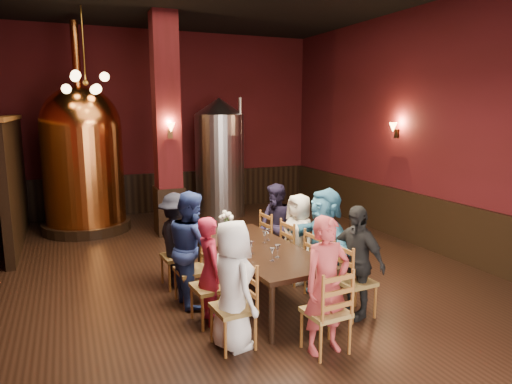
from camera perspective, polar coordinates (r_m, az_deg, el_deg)
name	(u,v)px	position (r m, az deg, el deg)	size (l,w,h in m)	color
room	(225,133)	(6.96, -3.90, 7.36)	(10.00, 10.02, 4.50)	black
wainscot_right	(422,221)	(9.28, 20.09, -3.43)	(0.08, 9.90, 1.00)	black
wainscot_back	(163,192)	(11.94, -11.51, -0.03)	(7.90, 0.08, 1.00)	black
column	(167,127)	(9.58, -11.10, 8.01)	(0.58, 0.58, 4.50)	#460F13
partition	(14,183)	(9.93, -27.98, 0.97)	(0.22, 3.50, 2.40)	black
pendant_cluster	(86,83)	(9.50, -20.52, 12.67)	(0.90, 0.90, 1.70)	#A57226
sconce_wall	(397,130)	(9.61, 17.21, 7.45)	(0.20, 0.20, 0.36)	black
sconce_column	(170,130)	(9.29, -10.71, 7.65)	(0.20, 0.20, 0.36)	black
dining_table	(259,252)	(6.29, 0.39, -7.47)	(1.19, 2.47, 0.75)	black
chair_0	(233,307)	(5.18, -2.88, -14.21)	(0.46, 0.46, 0.92)	brown
person_0	(233,285)	(5.08, -2.91, -11.52)	(0.71, 0.46, 1.44)	white
chair_1	(210,287)	(5.75, -5.72, -11.69)	(0.46, 0.46, 0.92)	brown
person_1	(210,270)	(5.67, -5.76, -9.71)	(0.49, 0.32, 1.34)	#A21B37
chair_2	(192,270)	(6.33, -7.96, -9.63)	(0.46, 0.46, 0.92)	brown
person_2	(192,248)	(6.23, -8.04, -6.92)	(0.75, 0.37, 1.55)	navy
chair_3	(177,256)	(6.93, -9.83, -7.89)	(0.46, 0.46, 0.92)	brown
person_3	(177,240)	(6.86, -9.90, -5.94)	(0.91, 0.52, 1.41)	black
chair_4	(355,281)	(6.03, 12.26, -10.81)	(0.46, 0.46, 0.92)	brown
person_4	(356,261)	(5.94, 12.36, -8.45)	(0.85, 0.35, 1.44)	black
chair_5	(324,265)	(6.52, 8.47, -9.03)	(0.46, 0.46, 0.92)	brown
person_5	(324,243)	(6.42, 8.55, -6.35)	(1.44, 0.46, 1.56)	teal
chair_6	(298,252)	(7.04, 5.31, -7.49)	(0.46, 0.46, 0.92)	brown
person_6	(299,238)	(6.97, 5.34, -5.76)	(0.67, 0.43, 1.36)	silver
chair_7	(276,241)	(7.58, 2.56, -6.13)	(0.46, 0.46, 0.92)	brown
person_7	(277,227)	(7.52, 2.58, -4.34)	(0.69, 0.34, 1.41)	#1D1831
chair_8	(326,311)	(5.14, 8.73, -14.52)	(0.46, 0.46, 0.92)	brown
person_8	(327,285)	(5.02, 8.82, -11.46)	(0.55, 0.36, 1.51)	#A9383B
copper_kettle	(83,157)	(10.39, -20.83, 4.06)	(2.01, 2.01, 4.37)	black
steel_vessel	(220,158)	(11.18, -4.55, 4.30)	(1.33, 1.33, 2.87)	#B2B2B7
rose_vase	(227,219)	(6.83, -3.63, -3.37)	(0.22, 0.22, 0.37)	white
wine_glass_0	(252,248)	(5.97, -0.53, -6.97)	(0.07, 0.07, 0.17)	white
wine_glass_1	(230,235)	(6.57, -3.26, -5.36)	(0.07, 0.07, 0.17)	white
wine_glass_2	(272,255)	(5.70, 2.05, -7.82)	(0.07, 0.07, 0.17)	white
wine_glass_3	(265,237)	(6.43, 1.10, -5.68)	(0.07, 0.07, 0.17)	white
wine_glass_4	(277,251)	(5.83, 2.69, -7.40)	(0.07, 0.07, 0.17)	white
wine_glass_5	(268,235)	(6.56, 1.51, -5.35)	(0.07, 0.07, 0.17)	white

